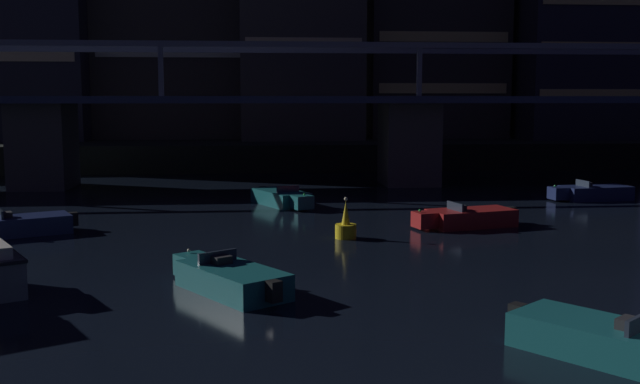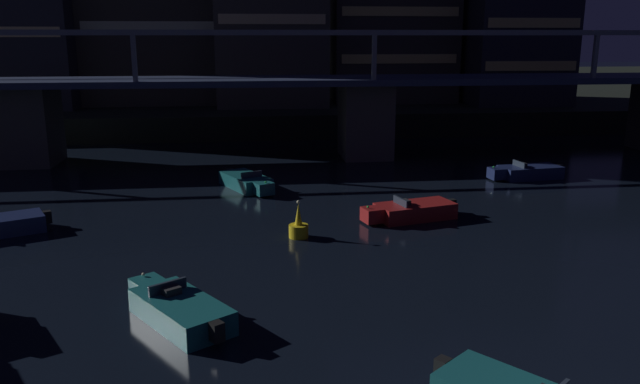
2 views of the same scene
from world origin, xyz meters
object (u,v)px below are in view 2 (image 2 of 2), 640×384
speedboat_mid_right (178,309)px  speedboat_mid_left (527,172)px  tower_east_low (508,3)px  speedboat_mid_center (411,211)px  speedboat_near_right (247,182)px  channel_buoy (299,227)px  river_bridge (366,102)px

speedboat_mid_right → speedboat_mid_left: bearing=42.7°
tower_east_low → speedboat_mid_left: size_ratio=3.91×
speedboat_mid_left → speedboat_mid_center: (-9.82, -8.23, 0.00)m
tower_east_low → speedboat_mid_right: tower_east_low is taller
speedboat_near_right → channel_buoy: (2.32, -9.82, 0.06)m
speedboat_mid_center → channel_buoy: 6.33m
river_bridge → channel_buoy: bearing=-109.1°
river_bridge → speedboat_mid_right: 29.91m
speedboat_mid_center → speedboat_mid_right: 14.87m
tower_east_low → speedboat_near_right: 40.50m
river_bridge → tower_east_low: size_ratio=5.05×
speedboat_near_right → speedboat_mid_right: size_ratio=1.04×
speedboat_near_right → speedboat_mid_center: size_ratio=0.96×
river_bridge → speedboat_mid_left: size_ratio=19.75×
speedboat_near_right → speedboat_mid_right: bearing=-97.2°
speedboat_mid_right → channel_buoy: (4.60, 8.22, 0.06)m
speedboat_near_right → tower_east_low: bearing=45.5°
river_bridge → speedboat_mid_center: size_ratio=19.92×
river_bridge → speedboat_mid_right: river_bridge is taller
channel_buoy → speedboat_mid_right: bearing=-119.2°
speedboat_mid_left → tower_east_low: bearing=71.3°
tower_east_low → channel_buoy: tower_east_low is taller
river_bridge → channel_buoy: 20.69m
speedboat_mid_left → speedboat_mid_right: bearing=-137.3°
speedboat_near_right → speedboat_mid_center: 11.13m
tower_east_low → speedboat_near_right: tower_east_low is taller
speedboat_mid_center → channel_buoy: (-5.89, -2.31, 0.06)m
speedboat_near_right → speedboat_mid_center: (8.22, -7.51, 0.00)m
speedboat_near_right → speedboat_mid_left: (18.04, 0.72, 0.00)m
speedboat_mid_right → tower_east_low: bearing=57.2°
speedboat_mid_right → channel_buoy: size_ratio=2.70×
speedboat_mid_right → speedboat_mid_center: bearing=45.1°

